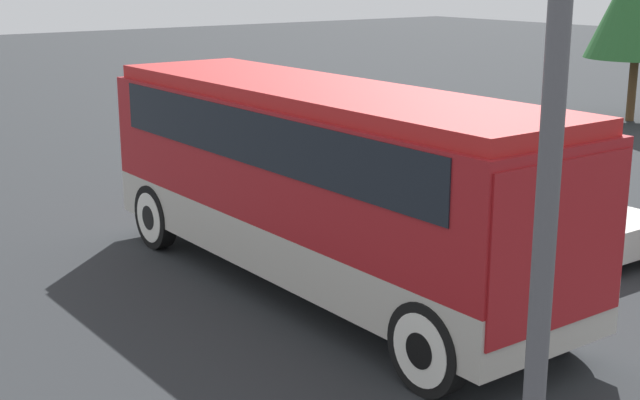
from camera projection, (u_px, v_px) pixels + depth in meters
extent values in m
plane|color=#26282B|center=(320.00, 288.00, 14.35)|extent=(120.00, 120.00, 0.00)
cube|color=#B7B2A8|center=(320.00, 236.00, 14.13)|extent=(9.32, 2.49, 0.76)
cube|color=maroon|center=(320.00, 157.00, 13.81)|extent=(9.32, 2.49, 1.78)
cube|color=black|center=(320.00, 129.00, 13.70)|extent=(8.20, 2.53, 0.80)
cube|color=#B21E1E|center=(320.00, 93.00, 13.55)|extent=(9.13, 2.29, 0.22)
cube|color=maroon|center=(550.00, 243.00, 10.36)|extent=(0.36, 2.39, 2.03)
cylinder|color=black|center=(428.00, 348.00, 10.66)|extent=(1.18, 0.28, 1.18)
cylinder|color=silver|center=(428.00, 348.00, 10.66)|extent=(0.92, 0.30, 0.92)
cylinder|color=black|center=(428.00, 348.00, 10.66)|extent=(0.45, 0.32, 0.45)
cylinder|color=black|center=(552.00, 306.00, 11.97)|extent=(1.18, 0.28, 1.18)
cylinder|color=silver|center=(552.00, 306.00, 11.97)|extent=(0.92, 0.30, 0.92)
cylinder|color=black|center=(552.00, 306.00, 11.97)|extent=(0.45, 0.32, 0.45)
cylinder|color=black|center=(156.00, 217.00, 16.30)|extent=(1.18, 0.28, 1.18)
cylinder|color=silver|center=(156.00, 217.00, 16.30)|extent=(0.92, 0.30, 0.92)
cylinder|color=black|center=(156.00, 217.00, 16.30)|extent=(0.45, 0.32, 0.45)
cylinder|color=black|center=(260.00, 198.00, 17.60)|extent=(1.18, 0.28, 1.18)
cylinder|color=silver|center=(260.00, 198.00, 17.60)|extent=(0.92, 0.30, 0.92)
cylinder|color=black|center=(260.00, 198.00, 17.60)|extent=(0.45, 0.32, 0.45)
cube|color=maroon|center=(399.00, 156.00, 21.65)|extent=(4.62, 1.79, 0.65)
cube|color=black|center=(395.00, 132.00, 21.65)|extent=(2.40, 1.61, 0.50)
cylinder|color=black|center=(428.00, 185.00, 19.80)|extent=(0.64, 0.22, 0.64)
cylinder|color=black|center=(428.00, 185.00, 19.80)|extent=(0.24, 0.26, 0.24)
cylinder|color=black|center=(478.00, 176.00, 20.72)|extent=(0.64, 0.22, 0.64)
cylinder|color=black|center=(478.00, 176.00, 20.72)|extent=(0.24, 0.26, 0.24)
cylinder|color=black|center=(327.00, 157.00, 22.70)|extent=(0.64, 0.22, 0.64)
cylinder|color=black|center=(327.00, 157.00, 22.70)|extent=(0.24, 0.26, 0.24)
cylinder|color=black|center=(375.00, 150.00, 23.62)|extent=(0.64, 0.22, 0.64)
cylinder|color=black|center=(375.00, 150.00, 23.62)|extent=(0.24, 0.26, 0.24)
cube|color=silver|center=(544.00, 214.00, 16.75)|extent=(4.43, 1.74, 0.55)
cube|color=black|center=(538.00, 184.00, 16.75)|extent=(2.31, 1.56, 0.53)
cylinder|color=black|center=(596.00, 256.00, 14.97)|extent=(0.63, 0.22, 0.63)
cylinder|color=black|center=(596.00, 256.00, 14.97)|extent=(0.24, 0.26, 0.24)
cylinder|color=black|center=(447.00, 211.00, 17.73)|extent=(0.63, 0.22, 0.63)
cylinder|color=black|center=(447.00, 211.00, 17.73)|extent=(0.24, 0.26, 0.24)
cylinder|color=black|center=(501.00, 199.00, 18.63)|extent=(0.63, 0.22, 0.63)
cylinder|color=black|center=(501.00, 199.00, 18.63)|extent=(0.24, 0.26, 0.24)
cylinder|color=#515156|center=(538.00, 334.00, 6.19)|extent=(0.16, 0.16, 5.06)
cylinder|color=brown|center=(632.00, 90.00, 29.83)|extent=(0.28, 0.28, 2.11)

